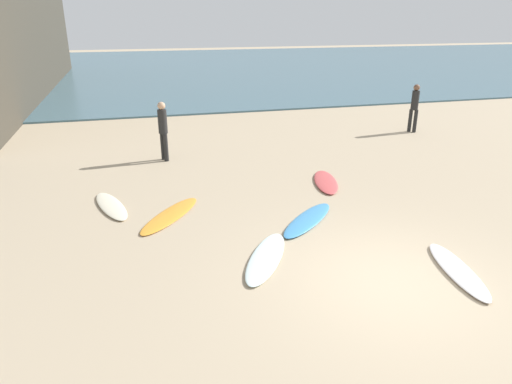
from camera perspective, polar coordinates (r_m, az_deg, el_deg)
ground_plane at (r=8.44m, az=16.54°, el=-10.74°), size 120.00×120.00×0.00m
ocean_water at (r=41.41m, az=-9.72°, el=14.96°), size 120.00×40.00×0.08m
surfboard_0 at (r=9.12m, az=23.77°, el=-8.89°), size 0.86×2.10×0.08m
surfboard_1 at (r=12.75m, az=8.66°, el=1.27°), size 1.08×2.00×0.09m
surfboard_2 at (r=10.36m, az=6.46°, el=-3.43°), size 1.92×1.90×0.09m
surfboard_3 at (r=11.58m, az=-17.54°, el=-1.65°), size 1.06×2.06×0.07m
surfboard_4 at (r=10.74m, az=-10.59°, el=-2.84°), size 1.81×2.17×0.06m
surfboard_5 at (r=8.77m, az=1.24°, el=-8.14°), size 1.53×2.10×0.08m
beachgoer_near at (r=14.66m, az=-11.48°, el=7.81°), size 0.37×0.37×1.85m
beachgoer_mid at (r=19.09m, az=19.09°, el=10.12°), size 0.40×0.40×1.85m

